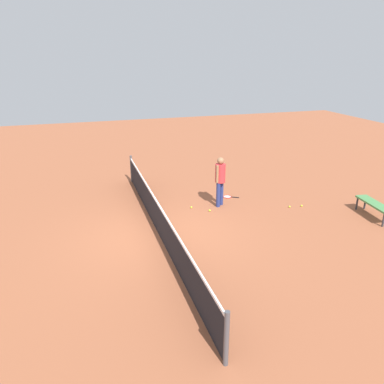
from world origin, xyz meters
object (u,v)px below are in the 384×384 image
at_px(player_near_side, 220,177).
at_px(tennis_ball_baseline, 191,207).
at_px(tennis_racket_near_player, 228,197).
at_px(tennis_ball_near_player, 210,210).
at_px(tennis_ball_midcourt, 302,206).
at_px(courtside_bench, 375,205).
at_px(tennis_ball_by_net, 290,207).

xyz_separation_m(player_near_side, tennis_ball_baseline, (0.06, 0.99, -0.98)).
distance_m(tennis_racket_near_player, tennis_ball_near_player, 1.50).
height_order(tennis_racket_near_player, tennis_ball_midcourt, tennis_ball_midcourt).
xyz_separation_m(tennis_racket_near_player, tennis_ball_near_player, (-1.03, 1.08, 0.02)).
relative_size(tennis_ball_near_player, courtside_bench, 0.04).
bearing_deg(tennis_ball_by_net, tennis_ball_midcourt, -96.59).
bearing_deg(player_near_side, courtside_bench, -118.86).
bearing_deg(tennis_ball_baseline, player_near_side, -93.69).
relative_size(player_near_side, tennis_ball_near_player, 25.76).
relative_size(tennis_ball_baseline, courtside_bench, 0.04).
distance_m(tennis_ball_by_net, tennis_ball_baseline, 3.32).
relative_size(tennis_racket_near_player, tennis_ball_midcourt, 8.87).
xyz_separation_m(tennis_ball_by_net, courtside_bench, (-1.49, -2.10, 0.38)).
height_order(player_near_side, tennis_ball_near_player, player_near_side).
height_order(tennis_racket_near_player, tennis_ball_baseline, tennis_ball_baseline).
height_order(player_near_side, tennis_ball_midcourt, player_near_side).
relative_size(player_near_side, tennis_racket_near_player, 2.90).
distance_m(player_near_side, tennis_ball_midcourt, 2.95).
bearing_deg(tennis_racket_near_player, courtside_bench, -129.20).
bearing_deg(tennis_ball_midcourt, tennis_ball_baseline, 74.65).
xyz_separation_m(tennis_ball_baseline, courtside_bench, (-2.43, -5.28, 0.38)).
relative_size(tennis_ball_midcourt, courtside_bench, 0.04).
bearing_deg(tennis_racket_near_player, tennis_ball_by_net, -133.73).
height_order(tennis_ball_near_player, tennis_ball_baseline, same).
xyz_separation_m(tennis_ball_near_player, tennis_ball_baseline, (0.44, 0.50, 0.00)).
bearing_deg(courtside_bench, tennis_ball_midcourt, 49.21).
bearing_deg(player_near_side, tennis_ball_by_net, -111.83).
relative_size(tennis_racket_near_player, courtside_bench, 0.38).
relative_size(tennis_ball_by_net, tennis_ball_baseline, 1.00).
bearing_deg(tennis_ball_near_player, tennis_racket_near_player, -46.33).
bearing_deg(tennis_ball_midcourt, tennis_racket_near_player, 52.15).
height_order(player_near_side, tennis_racket_near_player, player_near_side).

